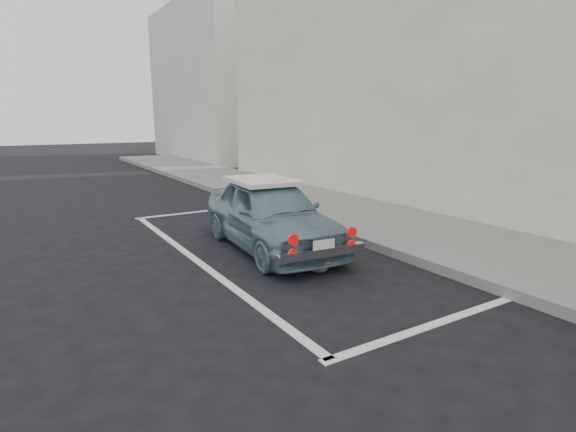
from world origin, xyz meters
name	(u,v)px	position (x,y,z in m)	size (l,w,h in m)	color
ground	(368,318)	(0.00, 0.00, 0.00)	(80.00, 80.00, 0.00)	black
sidewalk	(427,234)	(3.20, 2.00, 0.07)	(2.80, 40.00, 0.15)	slate
shop_building	(462,62)	(6.33, 4.00, 3.49)	(3.50, 18.00, 7.00)	#BEB6A7
building_far	(210,83)	(6.35, 20.00, 4.00)	(3.50, 10.00, 8.00)	beige
pline_rear	(435,324)	(0.50, -0.50, 0.00)	(3.00, 0.12, 0.01)	silver
pline_front	(200,212)	(0.50, 6.50, 0.00)	(3.00, 0.12, 0.01)	silver
pline_side	(196,260)	(-0.90, 3.00, 0.00)	(0.12, 7.00, 0.01)	silver
retro_coupe	(271,214)	(0.43, 2.96, 0.60)	(1.69, 3.58, 1.18)	slate
cat	(319,264)	(0.40, 1.51, 0.12)	(0.31, 0.50, 0.27)	#6F6355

